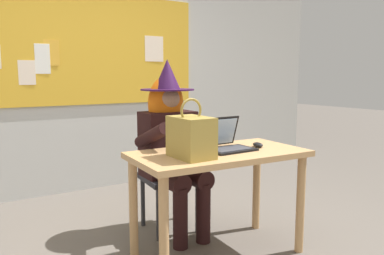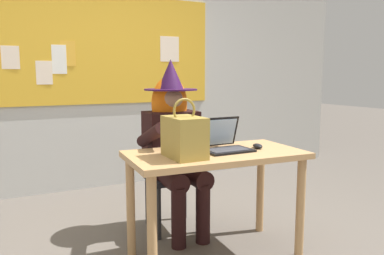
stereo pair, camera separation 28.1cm
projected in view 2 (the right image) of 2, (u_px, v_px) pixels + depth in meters
The scene contains 7 objects.
wall_back_bulletin at pixel (109, 59), 4.26m from camera, with size 6.49×2.27×2.89m.
desk_main at pixel (215, 169), 2.60m from camera, with size 1.23×0.69×0.75m.
chair_at_desk at pixel (169, 166), 3.18m from camera, with size 0.46×0.46×0.91m.
person_costumed at pixel (174, 136), 3.03m from camera, with size 0.60×0.68×1.39m.
laptop at pixel (223, 143), 2.64m from camera, with size 0.33×0.29×0.22m.
computer_mouse at pixel (258, 146), 2.71m from camera, with size 0.06×0.10×0.03m, color black.
handbag at pixel (184, 137), 2.39m from camera, with size 0.20×0.30×0.38m.
Camera 2 is at (-1.15, -2.15, 1.26)m, focal length 35.51 mm.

